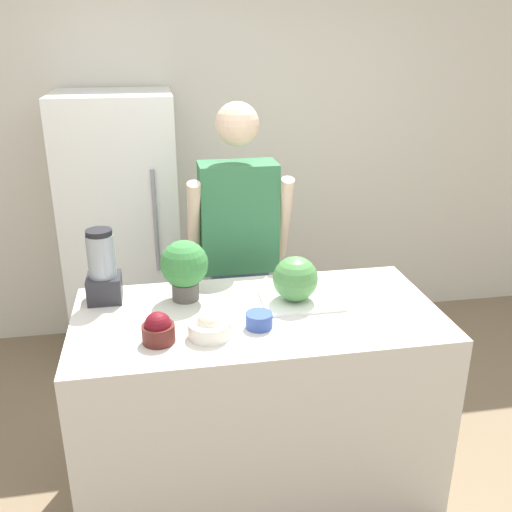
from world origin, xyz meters
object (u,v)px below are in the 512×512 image
Objects in this scene: refrigerator at (123,233)px; blender at (103,269)px; person at (239,257)px; bowl_cream at (210,327)px; watermelon at (295,279)px; bowl_cherries at (158,329)px; potted_plant at (184,267)px; bowl_small_blue at (259,320)px.

blender is at bearing -91.82° from refrigerator.
person reaches higher than bowl_cream.
bowl_cream is (-0.25, -0.90, 0.06)m from person.
refrigerator is at bearing 104.72° from bowl_cream.
bowl_cream is at bearing -149.59° from watermelon.
bowl_cherries is (0.20, -1.53, 0.11)m from refrigerator.
refrigerator is 1.22m from potted_plant.
blender reaches higher than bowl_cherries.
bowl_cream is at bearing -43.83° from blender.
watermelon is (0.81, -1.28, 0.17)m from refrigerator.
bowl_cherries is at bearing -157.72° from watermelon.
watermelon reaches higher than bowl_cream.
blender is 1.20× the size of potted_plant.
refrigerator reaches higher than bowl_cream.
potted_plant is at bearing 165.73° from watermelon.
bowl_cherries is 0.41m from potted_plant.
refrigerator is 1.00× the size of person.
watermelon is 0.86m from blender.
bowl_small_blue is at bearing 10.49° from bowl_cream.
refrigerator is 13.35× the size of bowl_cherries.
watermelon is at bearing 30.41° from bowl_cream.
bowl_small_blue is at bearing -93.01° from person.
blender reaches higher than watermelon.
bowl_small_blue is 0.75m from blender.
bowl_cream is at bearing -75.28° from refrigerator.
blender reaches higher than bowl_small_blue.
refrigerator is at bearing 136.54° from person.
refrigerator is 5.13× the size of blender.
bowl_cherries is at bearing -61.50° from blender.
bowl_cherries is at bearing -82.67° from refrigerator.
refrigerator is at bearing 112.33° from bowl_small_blue.
blender is (-0.04, -1.10, 0.20)m from refrigerator.
person is (0.65, -0.62, 0.03)m from refrigerator.
refrigerator is 10.00× the size of bowl_cream.
potted_plant is at bearing -74.22° from refrigerator.
person is at bearing -43.46° from refrigerator.
blender reaches higher than potted_plant.
refrigerator is 15.45× the size of bowl_small_blue.
person reaches higher than refrigerator.
watermelon is 1.81× the size of bowl_small_blue.
watermelon is 0.66m from bowl_cherries.
potted_plant is at bearing 130.86° from bowl_small_blue.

